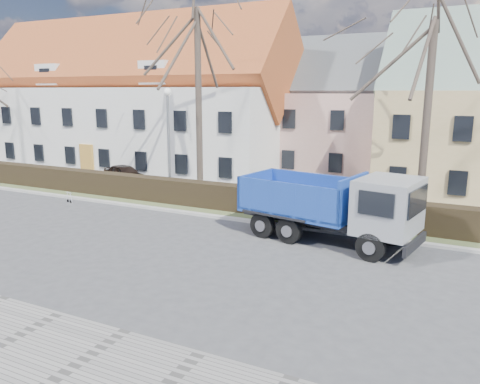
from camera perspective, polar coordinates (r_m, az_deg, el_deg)
The scene contains 12 objects.
ground at distance 19.58m, azimuth -12.60°, elevation -5.89°, with size 120.00×120.00×0.00m, color #3E3E41.
curb_far at distance 23.17m, azimuth -5.53°, elevation -2.65°, with size 80.00×0.30×0.12m, color #A3A09B.
grass_strip at distance 24.50m, azimuth -3.58°, elevation -1.81°, with size 80.00×3.00×0.10m, color #4B5932.
hedge at distance 24.19m, azimuth -3.84°, elevation -0.53°, with size 60.00×0.90×1.30m, color black.
building_white at distance 39.27m, azimuth -13.33°, elevation 10.13°, with size 26.80×10.80×9.50m, color silver, non-canonical shape.
building_pink at distance 35.37m, azimuth 13.43°, elevation 8.71°, with size 10.80×8.80×8.00m, color tan, non-canonical shape.
tree_1 at distance 26.76m, azimuth -5.10°, elevation 12.92°, with size 9.20×9.20×12.65m, color #3B3129, non-canonical shape.
tree_2 at distance 23.02m, azimuth 21.94°, elevation 10.15°, with size 8.00×8.00×11.00m, color #3B3129, non-canonical shape.
dump_truck at distance 19.16m, azimuth 9.93°, elevation -1.56°, with size 7.41×2.75×2.97m, color navy, non-canonical shape.
streetlight at distance 26.24m, azimuth -8.66°, elevation 5.82°, with size 0.49×0.49×6.23m, color gray, non-canonical shape.
cart_frame at distance 27.33m, azimuth -20.35°, elevation -0.50°, with size 0.70×0.40×0.64m, color silver, non-canonical shape.
parked_car_a at distance 31.81m, azimuth -13.85°, elevation 2.17°, with size 1.45×3.60×1.23m, color black.
Camera 1 is at (11.78, -14.44, 6.01)m, focal length 35.00 mm.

